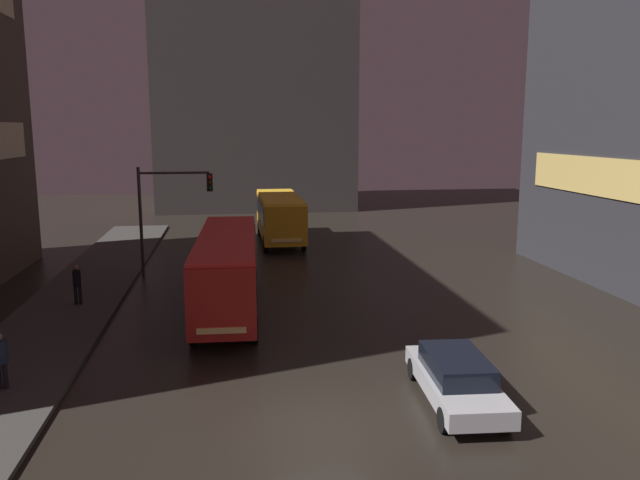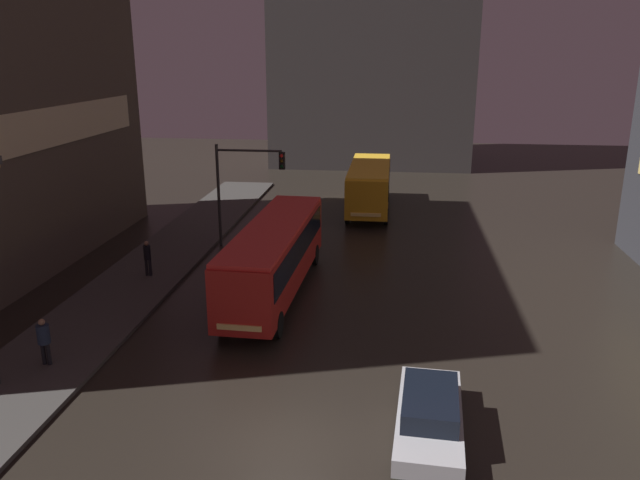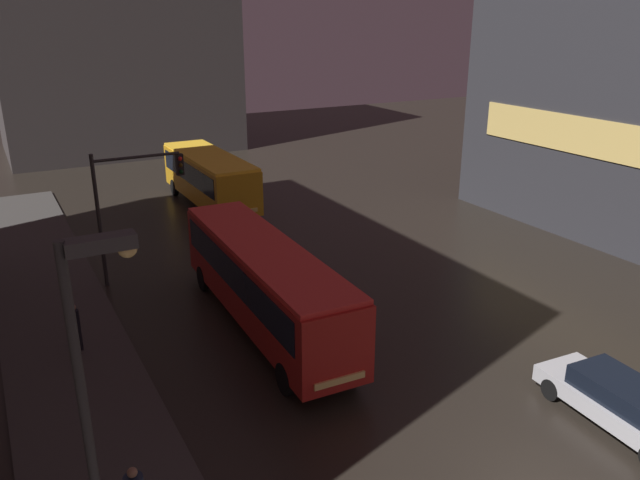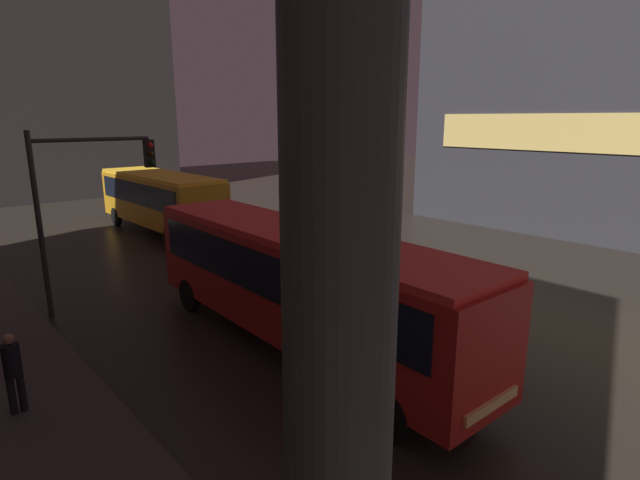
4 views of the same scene
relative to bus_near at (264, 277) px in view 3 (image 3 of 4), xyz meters
The scene contains 7 objects.
sidewalk_left 6.93m from the bus_near, behind, with size 4.00×48.00×0.15m.
bus_near is the anchor object (origin of this frame).
bus_far 15.86m from the bus_near, 77.71° to the left, with size 2.66×9.66×3.10m.
car_taxi 11.76m from the bus_near, 57.97° to the right, with size 2.04×4.86×1.35m.
pedestrian_mid 6.43m from the bus_near, 169.27° to the left, with size 0.44×0.44×1.69m.
traffic_light_main 7.49m from the bus_near, 114.07° to the left, with size 3.71×0.35×5.56m.
street_lamp_sidewalk 11.74m from the bus_near, 127.81° to the right, with size 1.25×0.36×7.27m.
Camera 3 is at (-10.38, -7.75, 10.65)m, focal length 35.00 mm.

